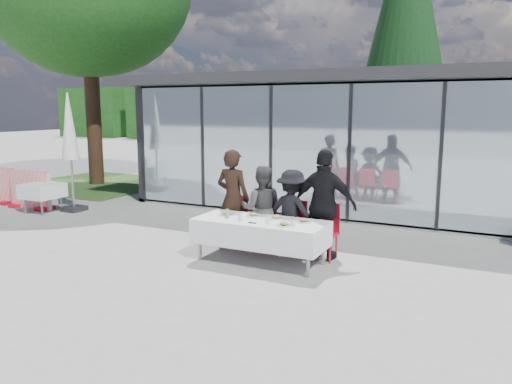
% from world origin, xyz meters
% --- Properties ---
extents(ground, '(90.00, 90.00, 0.00)m').
position_xyz_m(ground, '(0.00, 0.00, 0.00)').
color(ground, '#989590').
rests_on(ground, ground).
extents(pavilion, '(14.80, 8.80, 3.44)m').
position_xyz_m(pavilion, '(2.00, 8.16, 2.15)').
color(pavilion, gray).
rests_on(pavilion, ground).
extents(treeline, '(62.50, 2.00, 4.40)m').
position_xyz_m(treeline, '(-2.00, 28.00, 2.20)').
color(treeline, '#143E13').
rests_on(treeline, ground).
extents(dining_table, '(2.26, 0.96, 0.75)m').
position_xyz_m(dining_table, '(0.52, 0.47, 0.54)').
color(dining_table, white).
rests_on(dining_table, ground).
extents(diner_a, '(0.72, 0.72, 1.87)m').
position_xyz_m(diner_a, '(-0.38, 1.15, 0.94)').
color(diner_a, black).
rests_on(diner_a, ground).
extents(diner_chair_a, '(0.44, 0.44, 0.97)m').
position_xyz_m(diner_chair_a, '(-0.38, 1.22, 0.54)').
color(diner_chair_a, red).
rests_on(diner_chair_a, ground).
extents(diner_b, '(0.98, 0.98, 1.59)m').
position_xyz_m(diner_b, '(0.22, 1.15, 0.79)').
color(diner_b, '#474747').
rests_on(diner_b, ground).
extents(diner_chair_b, '(0.44, 0.44, 0.97)m').
position_xyz_m(diner_chair_b, '(0.22, 1.22, 0.54)').
color(diner_chair_b, red).
rests_on(diner_chair_b, ground).
extents(diner_c, '(1.13, 1.13, 1.55)m').
position_xyz_m(diner_c, '(0.82, 1.15, 0.78)').
color(diner_c, black).
rests_on(diner_c, ground).
extents(diner_chair_c, '(0.44, 0.44, 0.97)m').
position_xyz_m(diner_chair_c, '(0.82, 1.22, 0.54)').
color(diner_chair_c, red).
rests_on(diner_chair_c, ground).
extents(diner_d, '(1.14, 1.14, 1.93)m').
position_xyz_m(diner_d, '(1.42, 1.15, 0.96)').
color(diner_d, black).
rests_on(diner_d, ground).
extents(diner_chair_d, '(0.44, 0.44, 0.97)m').
position_xyz_m(diner_chair_d, '(1.42, 1.22, 0.54)').
color(diner_chair_d, red).
rests_on(diner_chair_d, ground).
extents(plate_a, '(0.26, 0.26, 0.07)m').
position_xyz_m(plate_a, '(-0.21, 0.56, 0.78)').
color(plate_a, silver).
rests_on(plate_a, dining_table).
extents(plate_b, '(0.26, 0.26, 0.07)m').
position_xyz_m(plate_b, '(0.28, 0.67, 0.78)').
color(plate_b, silver).
rests_on(plate_b, dining_table).
extents(plate_c, '(0.26, 0.26, 0.07)m').
position_xyz_m(plate_c, '(0.72, 0.67, 0.78)').
color(plate_c, silver).
rests_on(plate_c, dining_table).
extents(plate_d, '(0.26, 0.26, 0.07)m').
position_xyz_m(plate_d, '(1.25, 0.63, 0.78)').
color(plate_d, silver).
rests_on(plate_d, dining_table).
extents(plate_extra, '(0.26, 0.26, 0.07)m').
position_xyz_m(plate_extra, '(1.05, 0.25, 0.78)').
color(plate_extra, silver).
rests_on(plate_extra, dining_table).
extents(juice_bottle, '(0.06, 0.06, 0.15)m').
position_xyz_m(juice_bottle, '(-0.07, 0.36, 0.83)').
color(juice_bottle, '#76A946').
rests_on(juice_bottle, dining_table).
extents(drinking_glasses, '(1.04, 0.11, 0.10)m').
position_xyz_m(drinking_glasses, '(0.73, 0.27, 0.80)').
color(drinking_glasses, silver).
rests_on(drinking_glasses, dining_table).
extents(folded_eyeglasses, '(0.14, 0.03, 0.01)m').
position_xyz_m(folded_eyeglasses, '(0.50, 0.19, 0.76)').
color(folded_eyeglasses, black).
rests_on(folded_eyeglasses, dining_table).
extents(spare_table_left, '(0.86, 0.86, 0.74)m').
position_xyz_m(spare_table_left, '(-6.25, 1.78, 0.55)').
color(spare_table_left, white).
rests_on(spare_table_left, ground).
extents(market_umbrella, '(0.50, 0.50, 3.00)m').
position_xyz_m(market_umbrella, '(-5.69, 2.26, 1.97)').
color(market_umbrella, black).
rests_on(market_umbrella, ground).
extents(conifer_tree, '(4.00, 4.00, 10.50)m').
position_xyz_m(conifer_tree, '(0.50, 13.00, 5.99)').
color(conifer_tree, '#382316').
rests_on(conifer_tree, ground).
extents(grass_patch, '(5.00, 5.00, 0.02)m').
position_xyz_m(grass_patch, '(-8.50, 6.00, 0.01)').
color(grass_patch, '#385926').
rests_on(grass_patch, ground).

